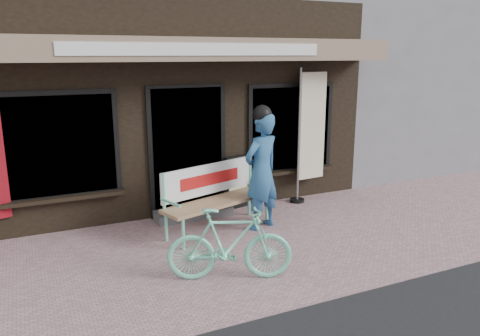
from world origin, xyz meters
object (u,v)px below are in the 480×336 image
person (261,169)px  nobori_cream (310,134)px  bench (215,192)px  menu_stand (237,182)px  bicycle (230,244)px

person → nobori_cream: nobori_cream is taller
nobori_cream → bench: bearing=-168.1°
bench → nobori_cream: bearing=-0.6°
menu_stand → bicycle: bearing=-129.6°
bench → bicycle: 1.72m
nobori_cream → menu_stand: size_ratio=2.58×
bicycle → menu_stand: 2.73m
bicycle → bench: bearing=5.8°
bench → bicycle: (-0.47, -1.65, -0.15)m
person → bench: bearing=139.8°
bench → menu_stand: bearing=29.6°
nobori_cream → person: bearing=-153.5°
person → menu_stand: bearing=66.8°
bench → menu_stand: 1.09m
bench → menu_stand: size_ratio=2.05×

